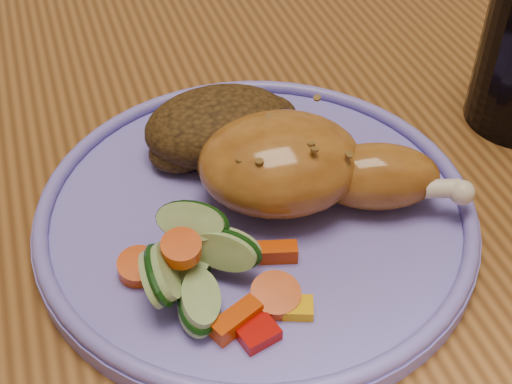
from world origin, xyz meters
TOP-DOWN VIEW (x-y plane):
  - dining_table at (0.00, 0.00)m, footprint 0.90×1.40m
  - chair_far at (0.00, 0.63)m, footprint 0.42×0.42m
  - plate at (-0.03, -0.11)m, footprint 0.28×0.28m
  - plate_rim at (-0.03, -0.11)m, footprint 0.28×0.28m
  - chicken_leg at (0.00, -0.11)m, footprint 0.17×0.11m
  - rice_pilaf at (-0.03, -0.04)m, footprint 0.11×0.08m
  - vegetable_pile at (-0.08, -0.16)m, footprint 0.11×0.11m

SIDE VIEW (x-z plane):
  - chair_far at x=0.00m, z-range 0.04..0.95m
  - dining_table at x=0.00m, z-range 0.29..1.04m
  - plate at x=-0.03m, z-range 0.75..0.76m
  - plate_rim at x=-0.03m, z-range 0.76..0.77m
  - vegetable_pile at x=-0.08m, z-range 0.75..0.80m
  - rice_pilaf at x=-0.03m, z-range 0.76..0.80m
  - chicken_leg at x=0.00m, z-range 0.76..0.82m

